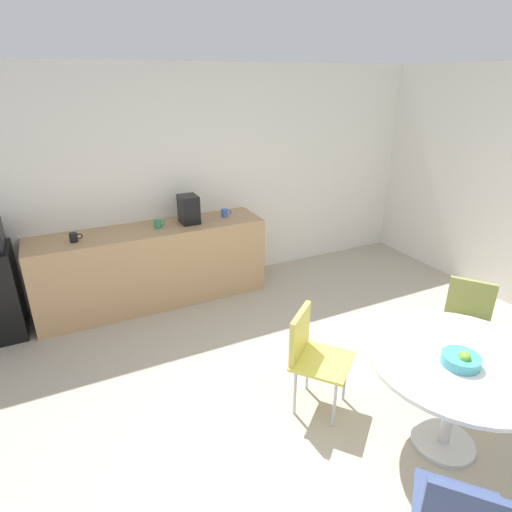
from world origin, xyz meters
TOP-DOWN VIEW (x-y plane):
  - ground_plane at (0.00, 0.00)m, footprint 6.00×6.00m
  - wall_back at (0.00, 3.00)m, footprint 6.00×0.10m
  - counter_block at (-0.72, 2.65)m, footprint 2.56×0.60m
  - round_table at (0.62, -0.37)m, footprint 1.21×1.21m
  - chair_olive at (1.45, 0.22)m, footprint 0.59×0.59m
  - chair_yellow at (-0.04, 0.42)m, footprint 0.59×0.59m
  - fruit_bowl at (0.55, -0.41)m, footprint 0.24×0.24m
  - mug_white at (-1.49, 2.59)m, footprint 0.13×0.08m
  - mug_green at (0.19, 2.67)m, footprint 0.13×0.08m
  - mug_red at (-0.62, 2.63)m, footprint 0.13×0.08m
  - coffee_maker at (-0.26, 2.65)m, footprint 0.20×0.24m

SIDE VIEW (x-z plane):
  - ground_plane at x=0.00m, z-range 0.00..0.00m
  - counter_block at x=-0.72m, z-range 0.00..0.90m
  - chair_olive at x=1.45m, z-range 0.11..0.94m
  - chair_yellow at x=-0.04m, z-range 0.11..0.94m
  - round_table at x=0.62m, z-range 0.25..1.01m
  - fruit_bowl at x=0.55m, z-range 0.74..0.85m
  - mug_white at x=-1.49m, z-range 0.90..1.00m
  - mug_green at x=0.19m, z-range 0.90..1.00m
  - mug_red at x=-0.62m, z-range 0.90..1.00m
  - coffee_maker at x=-0.26m, z-range 0.90..1.22m
  - wall_back at x=0.00m, z-range 0.00..2.60m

